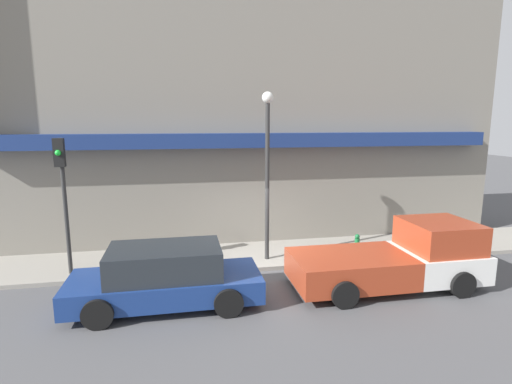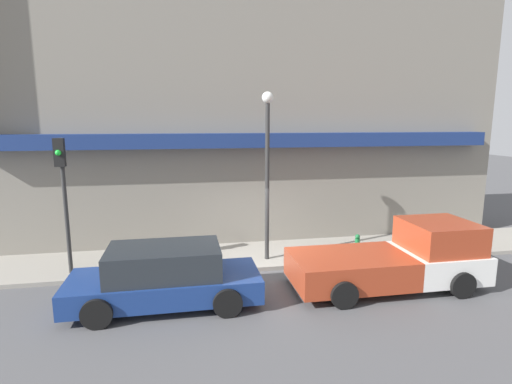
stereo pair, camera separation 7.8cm
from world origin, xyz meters
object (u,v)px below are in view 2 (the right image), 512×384
at_px(parked_car, 165,277).
at_px(street_lamp, 267,157).
at_px(pickup_truck, 398,259).
at_px(fire_hydrant, 357,243).
at_px(traffic_light, 63,183).

bearing_deg(parked_car, street_lamp, 37.44).
xyz_separation_m(pickup_truck, street_lamp, (-3.24, 2.55, 2.72)).
relative_size(pickup_truck, parked_car, 1.12).
xyz_separation_m(fire_hydrant, street_lamp, (-3.22, -0.07, 3.07)).
height_order(pickup_truck, traffic_light, traffic_light).
bearing_deg(street_lamp, traffic_light, -177.94).
distance_m(parked_car, street_lamp, 4.93).
relative_size(fire_hydrant, traffic_light, 0.16).
relative_size(parked_car, street_lamp, 0.88).
bearing_deg(parked_car, pickup_truck, -1.22).
bearing_deg(pickup_truck, fire_hydrant, 91.12).
distance_m(pickup_truck, street_lamp, 4.94).
xyz_separation_m(parked_car, street_lamp, (3.19, 2.55, 2.77)).
bearing_deg(traffic_light, pickup_truck, -14.08).
bearing_deg(street_lamp, pickup_truck, -38.17).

